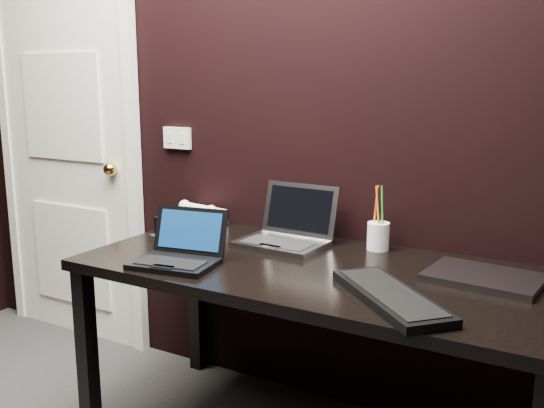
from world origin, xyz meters
The scene contains 11 objects.
wall_back centered at (0.00, 1.80, 1.30)m, with size 4.00×4.00×0.00m, color black.
door centered at (-1.35, 1.78, 1.04)m, with size 0.99×0.10×2.14m.
wall_switch centered at (-0.62, 1.79, 1.12)m, with size 0.15×0.02×0.10m.
desk centered at (0.30, 1.40, 0.66)m, with size 1.70×0.80×0.74m.
netbook centered at (-0.14, 1.18, 0.78)m, with size 0.33×0.30×0.19m.
silver_laptop centered at (0.07, 1.60, 0.78)m, with size 0.35×0.31×0.23m.
ext_keyboard centered at (0.64, 1.19, 0.76)m, with size 0.47×0.46×0.03m.
closed_laptop centered at (0.85, 1.52, 0.75)m, with size 0.38×0.29×0.02m.
desk_phone centered at (-0.43, 1.69, 0.78)m, with size 0.24×0.21×0.12m.
mobile_phone centered at (-0.43, 1.41, 0.77)m, with size 0.06×0.06×0.09m.
pen_cup centered at (0.42, 1.71, 0.80)m, with size 0.11×0.11×0.25m.
Camera 1 is at (1.19, -0.47, 1.39)m, focal length 40.00 mm.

